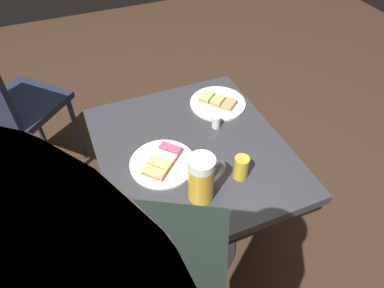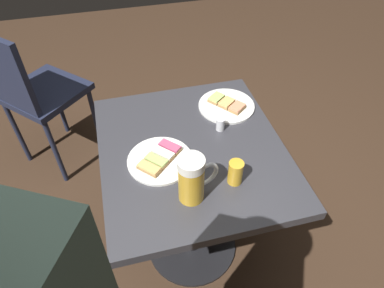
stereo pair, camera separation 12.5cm
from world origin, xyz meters
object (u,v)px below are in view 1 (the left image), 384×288
Objects in this scene: beer_mug at (202,178)px; cafe_chair at (10,105)px; beer_glass_small at (241,167)px; plate_far at (218,102)px; salt_shaker at (216,122)px; plate_near at (163,162)px.

cafe_chair is (-0.61, 1.00, -0.26)m from beer_mug.
plate_far is at bearing 75.35° from beer_glass_small.
beer_mug reaches higher than beer_glass_small.
beer_glass_small is 1.70× the size of salt_shaker.
salt_shaker is 0.06× the size of cafe_chair.
beer_mug is at bearing -67.25° from plate_near.
cafe_chair reaches higher than plate_far.
salt_shaker is at bearing 22.81° from plate_near.
salt_shaker is at bearing 57.06° from beer_mug.
cafe_chair is (-0.54, 0.82, -0.18)m from plate_near.
salt_shaker is (0.03, 0.26, -0.02)m from beer_glass_small.
plate_near is 0.21m from beer_mug.
beer_mug is 3.34× the size of salt_shaker.
plate_far is 0.40m from beer_glass_small.
salt_shaker is (-0.07, -0.13, 0.02)m from plate_far.
plate_near is 0.40m from plate_far.
plate_far is at bearing 35.96° from plate_near.
beer_glass_small reaches higher than plate_near.
plate_near is at bearing -10.98° from cafe_chair.
plate_far is (0.33, 0.24, -0.00)m from plate_near.
cafe_chair is at bearing 123.28° from plate_near.
plate_far is at bearing 61.80° from salt_shaker.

